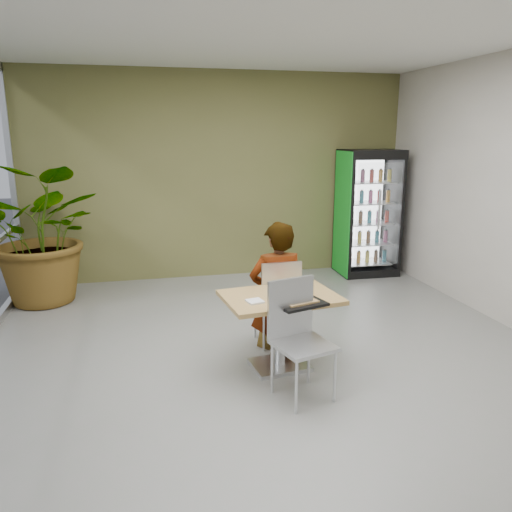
# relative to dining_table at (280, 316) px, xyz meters

# --- Properties ---
(ground) EXTENTS (7.00, 7.00, 0.00)m
(ground) POSITION_rel_dining_table_xyz_m (-0.03, -0.07, -0.54)
(ground) COLOR gray
(ground) RESTS_ON ground
(room_envelope) EXTENTS (6.00, 7.00, 3.20)m
(room_envelope) POSITION_rel_dining_table_xyz_m (-0.03, -0.07, 1.06)
(room_envelope) COLOR beige
(room_envelope) RESTS_ON ground
(dining_table) EXTENTS (1.16, 0.88, 0.75)m
(dining_table) POSITION_rel_dining_table_xyz_m (0.00, 0.00, 0.00)
(dining_table) COLOR tan
(dining_table) RESTS_ON ground
(chair_far) EXTENTS (0.44, 0.45, 0.97)m
(chair_far) POSITION_rel_dining_table_xyz_m (0.12, 0.49, 0.03)
(chair_far) COLOR silver
(chair_far) RESTS_ON ground
(chair_near) EXTENTS (0.57, 0.57, 1.04)m
(chair_near) POSITION_rel_dining_table_xyz_m (0.01, -0.50, 0.07)
(chair_near) COLOR silver
(chair_near) RESTS_ON ground
(seated_woman) EXTENTS (0.63, 0.42, 1.67)m
(seated_woman) POSITION_rel_dining_table_xyz_m (0.12, 0.54, -0.00)
(seated_woman) COLOR black
(seated_woman) RESTS_ON ground
(pizza_plate) EXTENTS (0.31, 0.27, 0.03)m
(pizza_plate) POSITION_rel_dining_table_xyz_m (0.03, 0.04, 0.23)
(pizza_plate) COLOR silver
(pizza_plate) RESTS_ON dining_table
(soda_cup) EXTENTS (0.10, 0.10, 0.17)m
(soda_cup) POSITION_rel_dining_table_xyz_m (0.21, -0.03, 0.30)
(soda_cup) COLOR silver
(soda_cup) RESTS_ON dining_table
(napkin_stack) EXTENTS (0.17, 0.17, 0.02)m
(napkin_stack) POSITION_rel_dining_table_xyz_m (-0.28, -0.14, 0.22)
(napkin_stack) COLOR silver
(napkin_stack) RESTS_ON dining_table
(cafeteria_tray) EXTENTS (0.52, 0.44, 0.03)m
(cafeteria_tray) POSITION_rel_dining_table_xyz_m (0.10, -0.30, 0.23)
(cafeteria_tray) COLOR black
(cafeteria_tray) RESTS_ON dining_table
(beverage_fridge) EXTENTS (0.94, 0.73, 2.01)m
(beverage_fridge) POSITION_rel_dining_table_xyz_m (2.33, 3.00, 0.47)
(beverage_fridge) COLOR black
(beverage_fridge) RESTS_ON ground
(potted_plant) EXTENTS (2.09, 1.94, 1.91)m
(potted_plant) POSITION_rel_dining_table_xyz_m (-2.53, 2.64, 0.41)
(potted_plant) COLOR #2B6B30
(potted_plant) RESTS_ON ground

